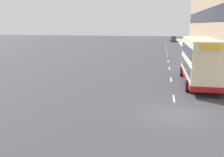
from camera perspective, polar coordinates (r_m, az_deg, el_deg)
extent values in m
plane|color=#38383D|center=(16.37, 14.48, -8.03)|extent=(220.00, 220.00, 0.00)
cube|color=#A39E93|center=(54.67, 19.25, 5.79)|extent=(5.00, 93.00, 0.14)
cube|color=#9E846B|center=(55.17, 24.13, 14.23)|extent=(3.00, 93.00, 16.94)
cube|color=black|center=(54.83, 22.44, 13.50)|extent=(0.12, 89.28, 3.05)
cube|color=silver|center=(19.79, 13.95, -4.45)|extent=(0.12, 2.00, 0.01)
cube|color=silver|center=(26.40, 13.33, -0.25)|extent=(0.12, 2.00, 0.01)
cube|color=silver|center=(33.09, 12.96, 2.25)|extent=(0.12, 2.00, 0.01)
cube|color=silver|center=(39.83, 12.71, 3.92)|extent=(0.12, 2.00, 0.01)
cube|color=silver|center=(46.59, 12.54, 5.09)|extent=(0.12, 2.00, 0.01)
cube|color=silver|center=(53.37, 12.41, 5.98)|extent=(0.12, 2.00, 0.01)
cube|color=silver|center=(60.16, 12.31, 6.66)|extent=(0.12, 2.00, 0.01)
cube|color=silver|center=(66.95, 12.23, 7.20)|extent=(0.12, 2.00, 0.01)
cube|color=silver|center=(73.75, 12.16, 7.64)|extent=(0.12, 2.00, 0.01)
cylinder|color=#4C4C51|center=(26.97, 23.91, 2.17)|extent=(0.10, 0.10, 2.40)
cube|color=beige|center=(24.98, 19.27, 2.01)|extent=(2.55, 10.16, 1.85)
cube|color=beige|center=(24.73, 19.58, 6.34)|extent=(2.50, 9.85, 1.95)
cube|color=maroon|center=(25.10, 19.16, 0.44)|extent=(2.58, 10.21, 0.45)
cube|color=#2D3847|center=(24.92, 19.33, 2.84)|extent=(2.58, 9.55, 0.81)
cube|color=#2D3847|center=(24.74, 19.57, 6.12)|extent=(2.55, 9.55, 0.94)
cube|color=yellow|center=(19.71, 21.75, 6.67)|extent=(1.40, 0.08, 0.36)
cylinder|color=black|center=(28.38, 15.67, 1.50)|extent=(0.30, 1.00, 1.00)
cylinder|color=black|center=(28.69, 20.75, 1.27)|extent=(0.30, 1.00, 1.00)
cylinder|color=black|center=(21.94, 16.90, -1.65)|extent=(0.30, 1.00, 1.00)
cylinder|color=black|center=(22.35, 23.41, -1.89)|extent=(0.30, 1.00, 1.00)
cube|color=#4C5156|center=(85.92, 13.86, 8.65)|extent=(1.72, 4.42, 0.82)
cube|color=#2D3847|center=(85.66, 13.89, 9.14)|extent=(1.51, 2.12, 0.67)
cylinder|color=black|center=(87.27, 13.24, 8.46)|extent=(0.20, 0.60, 0.60)
cylinder|color=black|center=(87.35, 14.38, 8.40)|extent=(0.20, 0.60, 0.60)
cylinder|color=black|center=(84.54, 13.29, 8.34)|extent=(0.20, 0.60, 0.60)
cylinder|color=black|center=(84.62, 14.47, 8.29)|extent=(0.20, 0.60, 0.60)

